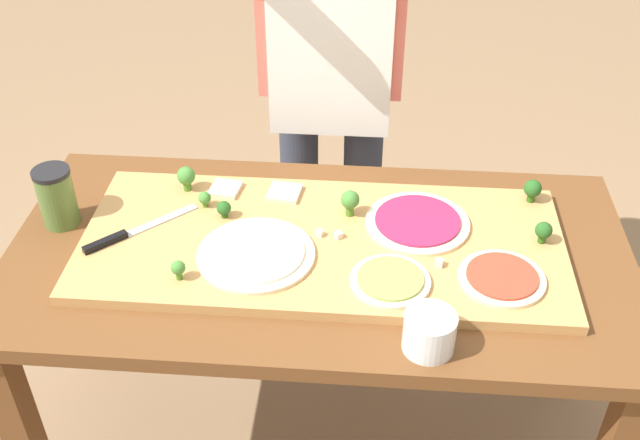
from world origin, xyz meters
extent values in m
cube|color=brown|center=(-0.69, 0.32, 0.36)|extent=(0.07, 0.07, 0.71)
cube|color=brown|center=(0.69, 0.32, 0.36)|extent=(0.07, 0.07, 0.71)
cube|color=brown|center=(0.00, 0.00, 0.73)|extent=(1.51, 0.76, 0.04)
cube|color=tan|center=(0.01, 0.01, 0.76)|extent=(1.16, 0.50, 0.03)
cube|color=#B7BABF|center=(-0.39, 0.05, 0.78)|extent=(0.15, 0.15, 0.00)
cube|color=black|center=(-0.50, -0.05, 0.78)|extent=(0.09, 0.09, 0.02)
cylinder|color=beige|center=(0.24, 0.09, 0.78)|extent=(0.26, 0.26, 0.01)
cylinder|color=#9E234C|center=(0.24, 0.09, 0.79)|extent=(0.21, 0.21, 0.01)
cylinder|color=beige|center=(-0.14, -0.07, 0.78)|extent=(0.28, 0.28, 0.01)
cylinder|color=silver|center=(-0.14, -0.07, 0.79)|extent=(0.23, 0.23, 0.01)
cylinder|color=beige|center=(0.42, -0.11, 0.78)|extent=(0.19, 0.19, 0.01)
cylinder|color=#BC3D28|center=(0.42, -0.11, 0.79)|extent=(0.16, 0.16, 0.01)
cylinder|color=beige|center=(0.17, -0.14, 0.78)|extent=(0.18, 0.18, 0.01)
cylinder|color=#899E4C|center=(0.17, -0.14, 0.79)|extent=(0.15, 0.15, 0.01)
cube|color=beige|center=(-0.11, 0.19, 0.78)|extent=(0.09, 0.09, 0.01)
cube|color=beige|center=(-0.26, 0.19, 0.78)|extent=(0.08, 0.08, 0.01)
cylinder|color=#2C5915|center=(-0.24, 0.08, 0.78)|extent=(0.02, 0.02, 0.01)
sphere|color=#23561E|center=(-0.24, 0.08, 0.80)|extent=(0.04, 0.04, 0.04)
cylinder|color=#487A23|center=(-0.36, 0.19, 0.79)|extent=(0.02, 0.02, 0.03)
sphere|color=#427F33|center=(-0.36, 0.19, 0.82)|extent=(0.05, 0.05, 0.05)
cylinder|color=#2C5915|center=(0.53, 0.04, 0.79)|extent=(0.02, 0.02, 0.02)
sphere|color=#23561E|center=(0.53, 0.04, 0.81)|extent=(0.04, 0.04, 0.04)
cylinder|color=#2C5915|center=(0.53, 0.21, 0.79)|extent=(0.02, 0.02, 0.02)
sphere|color=#23561E|center=(0.53, 0.21, 0.82)|extent=(0.04, 0.04, 0.04)
cylinder|color=#487A23|center=(0.07, 0.11, 0.79)|extent=(0.02, 0.02, 0.03)
sphere|color=#427F33|center=(0.07, 0.11, 0.82)|extent=(0.05, 0.05, 0.05)
cylinder|color=#487A23|center=(-0.30, -0.16, 0.79)|extent=(0.01, 0.01, 0.02)
sphere|color=#427F33|center=(-0.30, -0.16, 0.81)|extent=(0.03, 0.03, 0.03)
cylinder|color=#487A23|center=(-0.30, 0.12, 0.78)|extent=(0.01, 0.01, 0.01)
sphere|color=#427F33|center=(-0.30, 0.12, 0.80)|extent=(0.03, 0.03, 0.03)
cube|color=silver|center=(0.00, 0.02, 0.78)|extent=(0.02, 0.02, 0.02)
cube|color=silver|center=(0.05, 0.02, 0.78)|extent=(0.02, 0.02, 0.02)
cube|color=silver|center=(0.28, -0.07, 0.79)|extent=(0.02, 0.02, 0.02)
cylinder|color=white|center=(0.25, -0.30, 0.79)|extent=(0.11, 0.11, 0.09)
cylinder|color=white|center=(0.25, -0.30, 0.78)|extent=(0.10, 0.10, 0.05)
cylinder|color=#517033|center=(-0.65, 0.06, 0.82)|extent=(0.09, 0.09, 0.14)
cylinder|color=black|center=(-0.65, 0.06, 0.90)|extent=(0.09, 0.09, 0.01)
cylinder|color=#333847|center=(-0.11, 0.59, 0.45)|extent=(0.12, 0.12, 0.90)
cylinder|color=#333847|center=(0.09, 0.59, 0.45)|extent=(0.12, 0.12, 0.90)
cube|color=white|center=(-0.01, 0.48, 1.09)|extent=(0.34, 0.01, 0.60)
camera|label=1|loc=(0.11, -1.40, 1.90)|focal=42.26mm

